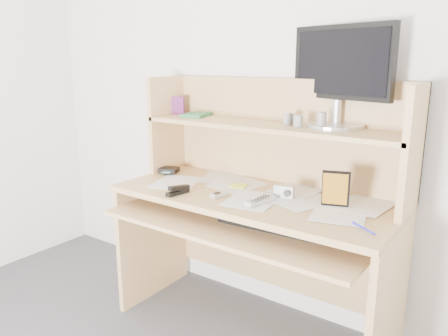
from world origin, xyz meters
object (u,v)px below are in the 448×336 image
Objects in this scene: keyboard at (275,223)px; game_case at (336,189)px; desk at (260,201)px; tv_remote at (260,201)px; monitor at (340,73)px.

game_case is (0.23, 0.12, 0.17)m from keyboard.
desk is 8.49× the size of tv_remote.
desk is at bearing 134.40° from tv_remote.
monitor is (0.31, 0.17, 0.64)m from desk.
tv_remote is 0.98× the size of game_case.
desk reaches higher than keyboard.
keyboard is 0.98× the size of monitor.
tv_remote is (-0.07, -0.02, 0.10)m from keyboard.
monitor reaches higher than tv_remote.
monitor reaches higher than keyboard.
monitor is at bearing 64.52° from keyboard.
tv_remote reaches higher than keyboard.
monitor is at bearing 94.93° from game_case.
game_case is at bearing 23.84° from keyboard.
keyboard is 3.08× the size of game_case.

